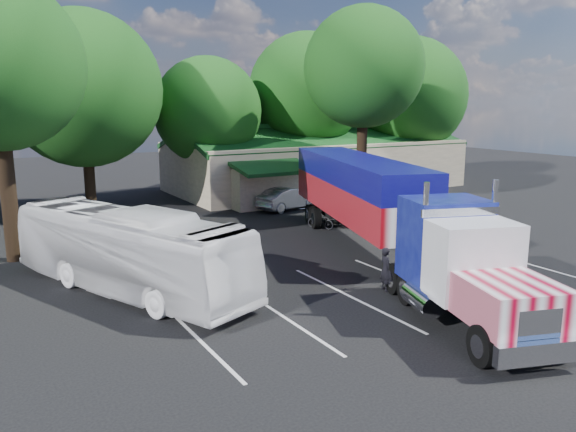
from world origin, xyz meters
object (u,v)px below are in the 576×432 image
tour_bus (129,251)px  silver_sedan (288,198)px  semi_truck (377,203)px  woman (386,269)px  bicycle (321,221)px

tour_bus → silver_sedan: bearing=17.7°
semi_truck → tour_bus: 11.39m
tour_bus → semi_truck: bearing=-27.3°
tour_bus → silver_sedan: 18.06m
woman → bicycle: bearing=-9.0°
woman → silver_sedan: (5.25, 16.50, -0.09)m
bicycle → tour_bus: tour_bus is taller
silver_sedan → woman: bearing=148.2°
semi_truck → tour_bus: (-11.30, 1.02, -1.02)m
bicycle → tour_bus: size_ratio=0.14×
bicycle → silver_sedan: 6.21m
woman → bicycle: 11.16m
bicycle → silver_sedan: silver_sedan is taller
woman → tour_bus: (-8.60, 4.94, 0.76)m
semi_truck → tour_bus: semi_truck is taller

